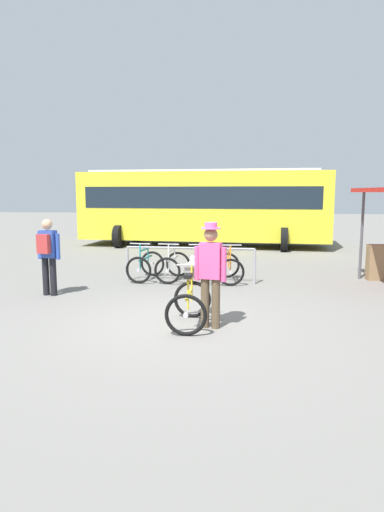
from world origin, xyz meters
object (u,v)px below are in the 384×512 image
(racked_bike_white, at_px, (173,266))
(racked_bike_lime, at_px, (201,266))
(racked_bike_orange, at_px, (229,267))
(person_with_featured_bike, at_px, (211,271))
(bus_distant, at_px, (204,204))
(pedestrian_with_backpack, at_px, (48,252))
(featured_bicycle, at_px, (190,296))
(racked_bike_teal, at_px, (146,265))

(racked_bike_white, bearing_deg, racked_bike_lime, -0.93)
(racked_bike_orange, xyz_separation_m, person_with_featured_bike, (-0.16, -3.80, 0.58))
(racked_bike_lime, bearing_deg, racked_bike_orange, -0.93)
(racked_bike_white, distance_m, bus_distant, 7.51)
(person_with_featured_bike, xyz_separation_m, pedestrian_with_backpack, (-3.61, 1.88, -0.01))
(featured_bicycle, bearing_deg, racked_bike_lime, 93.01)
(racked_bike_orange, distance_m, pedestrian_with_backpack, 4.27)
(racked_bike_orange, height_order, pedestrian_with_backpack, pedestrian_with_backpack)
(racked_bike_teal, xyz_separation_m, racked_bike_white, (0.70, -0.01, -0.00))
(racked_bike_orange, bearing_deg, featured_bicycle, -97.97)
(featured_bicycle, distance_m, pedestrian_with_backpack, 3.71)
(racked_bike_orange, height_order, bus_distant, bus_distant)
(racked_bike_teal, relative_size, racked_bike_lime, 1.04)
(pedestrian_with_backpack, bearing_deg, racked_bike_white, 39.48)
(featured_bicycle, relative_size, person_with_featured_bike, 0.70)
(racked_bike_teal, xyz_separation_m, pedestrian_with_backpack, (-1.67, -1.96, 0.57))
(racked_bike_white, height_order, racked_bike_orange, same)
(featured_bicycle, relative_size, pedestrian_with_backpack, 0.74)
(racked_bike_lime, bearing_deg, pedestrian_with_backpack, -147.71)
(racked_bike_teal, relative_size, pedestrian_with_backpack, 0.70)
(racked_bike_white, xyz_separation_m, racked_bike_lime, (0.70, -0.01, 0.00))
(bus_distant, bearing_deg, pedestrian_with_backpack, -104.65)
(racked_bike_white, relative_size, pedestrian_with_backpack, 0.72)
(racked_bike_lime, xyz_separation_m, person_with_featured_bike, (0.54, -3.81, 0.58))
(racked_bike_orange, xyz_separation_m, featured_bicycle, (-0.51, -3.63, 0.12))
(racked_bike_teal, bearing_deg, pedestrian_with_backpack, -130.37)
(featured_bicycle, height_order, bus_distant, bus_distant)
(pedestrian_with_backpack, distance_m, bus_distant, 9.68)
(racked_bike_orange, relative_size, person_with_featured_bike, 0.69)
(pedestrian_with_backpack, bearing_deg, featured_bicycle, -27.64)
(racked_bike_white, bearing_deg, bus_distant, 89.44)
(racked_bike_lime, xyz_separation_m, pedestrian_with_backpack, (-3.07, -1.94, 0.57))
(featured_bicycle, height_order, person_with_featured_bike, person_with_featured_bike)
(bus_distant, bearing_deg, featured_bicycle, -85.75)
(person_with_featured_bike, relative_size, bus_distant, 0.17)
(person_with_featured_bike, bearing_deg, bus_distant, 95.97)
(racked_bike_teal, relative_size, bus_distant, 0.11)
(racked_bike_white, height_order, bus_distant, bus_distant)
(racked_bike_orange, distance_m, person_with_featured_bike, 3.85)
(racked_bike_orange, bearing_deg, racked_bike_teal, 179.07)
(pedestrian_with_backpack, bearing_deg, person_with_featured_bike, -27.45)
(racked_bike_teal, height_order, person_with_featured_bike, person_with_featured_bike)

